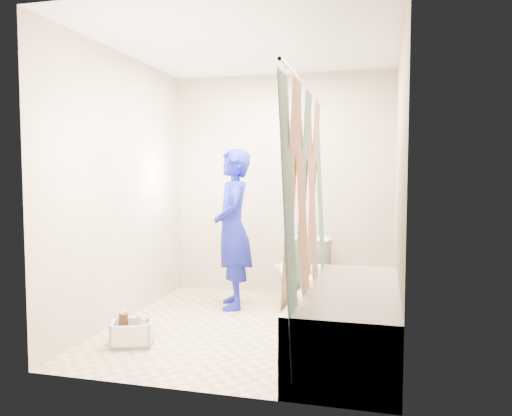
% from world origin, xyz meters
% --- Properties ---
extents(floor, '(2.60, 2.60, 0.00)m').
position_xyz_m(floor, '(0.00, 0.00, 0.00)').
color(floor, tan).
rests_on(floor, ground).
extents(ceiling, '(2.40, 2.60, 0.02)m').
position_xyz_m(ceiling, '(0.00, 0.00, 2.40)').
color(ceiling, silver).
rests_on(ceiling, wall_back).
extents(wall_back, '(2.40, 0.02, 2.40)m').
position_xyz_m(wall_back, '(0.00, 1.30, 1.20)').
color(wall_back, '#B9AA8E').
rests_on(wall_back, ground).
extents(wall_front, '(2.40, 0.02, 2.40)m').
position_xyz_m(wall_front, '(0.00, -1.30, 1.20)').
color(wall_front, '#B9AA8E').
rests_on(wall_front, ground).
extents(wall_left, '(0.02, 2.60, 2.40)m').
position_xyz_m(wall_left, '(-1.20, 0.00, 1.20)').
color(wall_left, '#B9AA8E').
rests_on(wall_left, ground).
extents(wall_right, '(0.02, 2.60, 2.40)m').
position_xyz_m(wall_right, '(1.20, 0.00, 1.20)').
color(wall_right, '#B9AA8E').
rests_on(wall_right, ground).
extents(bathtub, '(0.70, 1.75, 0.50)m').
position_xyz_m(bathtub, '(0.85, -0.43, 0.27)').
color(bathtub, white).
rests_on(bathtub, ground).
extents(curtain_rod, '(0.02, 1.90, 0.02)m').
position_xyz_m(curtain_rod, '(0.52, -0.43, 1.95)').
color(curtain_rod, silver).
rests_on(curtain_rod, wall_back).
extents(shower_curtain, '(0.06, 1.75, 1.80)m').
position_xyz_m(shower_curtain, '(0.52, -0.43, 1.02)').
color(shower_curtain, white).
rests_on(shower_curtain, curtain_rod).
extents(toilet, '(0.57, 0.75, 0.68)m').
position_xyz_m(toilet, '(0.29, 0.85, 0.34)').
color(toilet, silver).
rests_on(toilet, ground).
extents(tank_lid, '(0.45, 0.30, 0.03)m').
position_xyz_m(tank_lid, '(0.26, 0.75, 0.40)').
color(tank_lid, white).
rests_on(tank_lid, toilet).
extents(tank_internals, '(0.16, 0.08, 0.22)m').
position_xyz_m(tank_internals, '(0.31, 1.04, 0.67)').
color(tank_internals, black).
rests_on(tank_internals, toilet).
extents(plumber, '(0.55, 0.67, 1.56)m').
position_xyz_m(plumber, '(-0.36, 0.61, 0.78)').
color(plumber, '#1127AA').
rests_on(plumber, ground).
extents(cleaning_caddy, '(0.37, 0.34, 0.24)m').
position_xyz_m(cleaning_caddy, '(-0.78, -0.64, 0.09)').
color(cleaning_caddy, silver).
rests_on(cleaning_caddy, ground).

